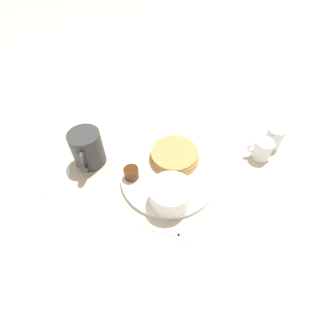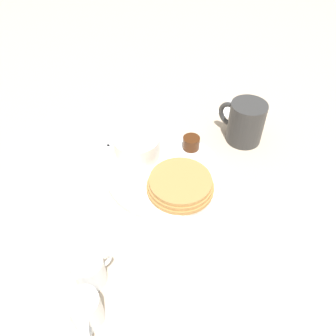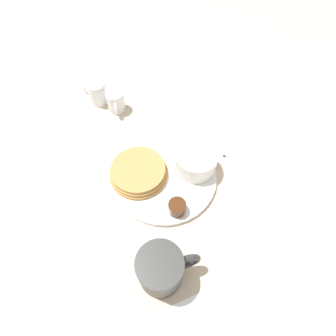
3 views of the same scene
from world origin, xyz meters
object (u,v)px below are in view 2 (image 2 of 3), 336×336
Objects in this scene: bowl at (137,146)px; coffee_mug at (245,122)px; plate at (165,173)px; creamer_pitcher_near at (90,271)px; creamer_pitcher_far at (89,311)px; fork at (114,143)px.

bowl is 0.87× the size of coffee_mug.
bowl is 0.25m from coffee_mug.
coffee_mug is at bearing 53.31° from plate.
creamer_pitcher_near is 1.01× the size of creamer_pitcher_far.
bowl is at bearing 102.74° from creamer_pitcher_far.
creamer_pitcher_far reaches higher than creamer_pitcher_near.
coffee_mug is at bearing 75.71° from creamer_pitcher_far.
creamer_pitcher_near is at bearing -80.65° from bowl.
bowl is at bearing 161.28° from plate.
bowl is at bearing -143.38° from coffee_mug.
plate is 2.17× the size of coffee_mug.
fork is (-0.08, 0.03, -0.04)m from bowl.
creamer_pitcher_far is at bearing -67.67° from fork.
bowl is (-0.07, 0.02, 0.03)m from plate.
bowl reaches higher than creamer_pitcher_near.
coffee_mug reaches higher than bowl.
fork is at bearing 160.03° from plate.
plate is 0.16m from fork.
plate is at bearing -126.69° from coffee_mug.
coffee_mug reaches higher than fork.
coffee_mug is 0.96× the size of fork.
coffee_mug is (0.13, 0.18, 0.04)m from plate.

